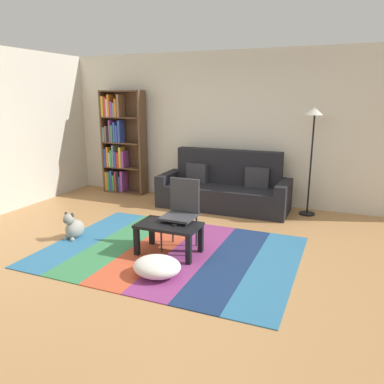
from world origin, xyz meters
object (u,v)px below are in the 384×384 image
at_px(coffee_table, 169,229).
at_px(couch, 224,189).
at_px(tv_remote, 178,224).
at_px(dog, 74,227).
at_px(standing_lamp, 314,125).
at_px(bookshelf, 119,145).
at_px(pouf, 157,267).
at_px(folding_chair, 182,208).

bearing_deg(coffee_table, couch, 89.86).
distance_m(couch, tv_remote, 2.21).
height_order(dog, standing_lamp, standing_lamp).
xyz_separation_m(bookshelf, pouf, (2.46, -3.09, -0.86)).
bearing_deg(dog, bookshelf, 108.85).
xyz_separation_m(standing_lamp, tv_remote, (-1.30, -2.36, -1.07)).
xyz_separation_m(bookshelf, coffee_table, (2.31, -2.49, -0.65)).
bearing_deg(couch, coffee_table, -90.14).
bearing_deg(tv_remote, dog, -152.70).
height_order(dog, tv_remote, tv_remote).
bearing_deg(standing_lamp, coffee_table, -120.98).
bearing_deg(bookshelf, folding_chair, -43.12).
height_order(bookshelf, standing_lamp, bookshelf).
bearing_deg(bookshelf, dog, -71.15).
bearing_deg(tv_remote, standing_lamp, 87.50).
bearing_deg(bookshelf, couch, -6.93).
bearing_deg(pouf, standing_lamp, 66.76).
height_order(pouf, dog, dog).
xyz_separation_m(pouf, folding_chair, (-0.09, 0.87, 0.42)).
distance_m(standing_lamp, folding_chair, 2.67).
bearing_deg(tv_remote, couch, 119.29).
distance_m(coffee_table, pouf, 0.65).
bearing_deg(couch, tv_remote, -87.03).
relative_size(standing_lamp, folding_chair, 1.97).
relative_size(couch, pouf, 4.22).
bearing_deg(dog, folding_chair, 10.95).
height_order(coffee_table, folding_chair, folding_chair).
distance_m(bookshelf, pouf, 4.04).
distance_m(bookshelf, coffee_table, 3.46).
bearing_deg(standing_lamp, pouf, -113.24).
height_order(coffee_table, pouf, coffee_table).
relative_size(coffee_table, folding_chair, 0.86).
distance_m(dog, folding_chair, 1.58).
height_order(coffee_table, standing_lamp, standing_lamp).
relative_size(tv_remote, folding_chair, 0.17).
distance_m(coffee_table, standing_lamp, 2.98).
distance_m(bookshelf, dog, 2.77).
xyz_separation_m(couch, standing_lamp, (1.41, 0.15, 1.14)).
relative_size(dog, standing_lamp, 0.22).
bearing_deg(dog, coffee_table, 0.98).
xyz_separation_m(pouf, standing_lamp, (1.27, 2.96, 1.36)).
distance_m(couch, bookshelf, 2.42).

